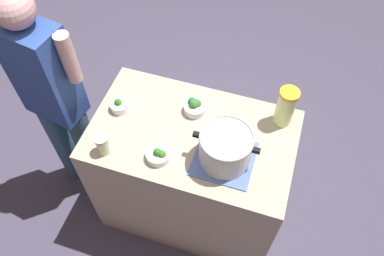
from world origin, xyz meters
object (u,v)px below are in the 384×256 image
Objects in this scene: lemonade_pitcher at (286,107)px; broccoli_bowl_back at (119,106)px; mason_jar at (103,144)px; person_cook at (55,99)px; broccoli_bowl_front at (195,107)px; broccoli_bowl_center at (158,155)px; cooking_pot at (225,148)px.

broccoli_bowl_back is at bearing 12.56° from lemonade_pitcher.
person_cook is at bearing -28.63° from mason_jar.
broccoli_bowl_front is 0.37m from broccoli_bowl_center.
person_cook is (0.74, -0.20, -0.05)m from broccoli_bowl_center.
mason_jar is 0.07× the size of person_cook.
cooking_pot is 0.68m from broccoli_bowl_back.
cooking_pot is 1.08m from person_cook.
mason_jar reaches higher than broccoli_bowl_front.
lemonade_pitcher is at bearing -169.47° from person_cook.
cooking_pot is at bearing -163.39° from broccoli_bowl_center.
broccoli_bowl_front is 1.22× the size of broccoli_bowl_back.
cooking_pot reaches higher than broccoli_bowl_back.
lemonade_pitcher is 0.15× the size of person_cook.
person_cook is at bearing -5.28° from cooking_pot.
person_cook is (1.31, 0.24, -0.14)m from lemonade_pitcher.
mason_jar is 0.95× the size of broccoli_bowl_center.
cooking_pot is at bearing 54.74° from lemonade_pitcher.
cooking_pot is 0.64m from mason_jar.
broccoli_bowl_front is at bearing 9.32° from lemonade_pitcher.
person_cook is at bearing 5.92° from broccoli_bowl_back.
mason_jar is 0.30m from broccoli_bowl_center.
lemonade_pitcher is (-0.24, -0.34, 0.01)m from cooking_pot.
broccoli_bowl_back is at bearing 16.28° from broccoli_bowl_front.
broccoli_bowl_back is (0.33, -0.24, -0.00)m from broccoli_bowl_center.
broccoli_bowl_back is (0.42, 0.12, -0.01)m from broccoli_bowl_front.
person_cook is (1.07, -0.10, -0.13)m from cooking_pot.
broccoli_bowl_back is at bearing -12.03° from cooking_pot.
person_cook reaches higher than broccoli_bowl_front.
broccoli_bowl_center is at bearing 165.02° from person_cook.
broccoli_bowl_front reaches higher than broccoli_bowl_back.
cooking_pot is 3.30× the size of broccoli_bowl_back.
broccoli_bowl_center is at bearing 16.61° from cooking_pot.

